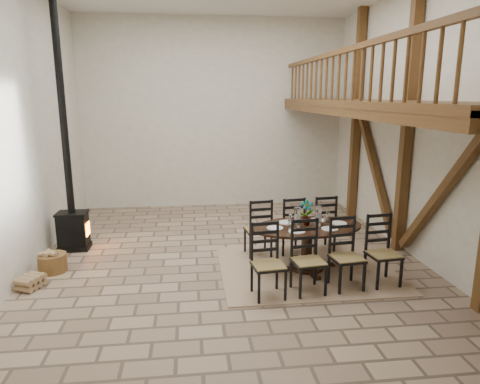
{
  "coord_description": "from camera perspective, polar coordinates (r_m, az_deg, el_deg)",
  "views": [
    {
      "loc": [
        -0.7,
        -7.64,
        3.0
      ],
      "look_at": [
        0.27,
        0.4,
        1.16
      ],
      "focal_mm": 32.0,
      "sensor_mm": 36.0,
      "label": 1
    }
  ],
  "objects": [
    {
      "name": "ground",
      "position": [
        8.24,
        -1.53,
        -8.59
      ],
      "size": [
        8.0,
        8.0,
        0.0
      ],
      "primitive_type": "plane",
      "color": "tan",
      "rests_on": "ground"
    },
    {
      "name": "room_shell",
      "position": [
        7.87,
        7.21,
        12.78
      ],
      "size": [
        7.02,
        8.02,
        5.01
      ],
      "color": "silver",
      "rests_on": "ground"
    },
    {
      "name": "rug",
      "position": [
        7.75,
        8.78,
        -10.08
      ],
      "size": [
        3.0,
        2.5,
        0.02
      ],
      "primitive_type": "cube",
      "color": "tan",
      "rests_on": "ground"
    },
    {
      "name": "dining_table",
      "position": [
        7.53,
        9.15,
        -7.54
      ],
      "size": [
        2.43,
        2.39,
        1.25
      ],
      "rotation": [
        0.0,
        0.0,
        0.11
      ],
      "color": "black",
      "rests_on": "ground"
    },
    {
      "name": "wood_stove",
      "position": [
        8.93,
        -21.72,
        -0.12
      ],
      "size": [
        0.59,
        0.46,
        5.0
      ],
      "rotation": [
        0.0,
        0.0,
        -0.01
      ],
      "color": "black",
      "rests_on": "ground"
    },
    {
      "name": "log_basket",
      "position": [
        8.2,
        -23.72,
        -8.55
      ],
      "size": [
        0.48,
        0.48,
        0.4
      ],
      "rotation": [
        0.0,
        0.0,
        -0.35
      ],
      "color": "brown",
      "rests_on": "ground"
    },
    {
      "name": "log_stack",
      "position": [
        7.69,
        -26.13,
        -10.74
      ],
      "size": [
        0.45,
        0.5,
        0.21
      ],
      "rotation": [
        0.0,
        0.0,
        -0.43
      ],
      "color": "tan",
      "rests_on": "ground"
    }
  ]
}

